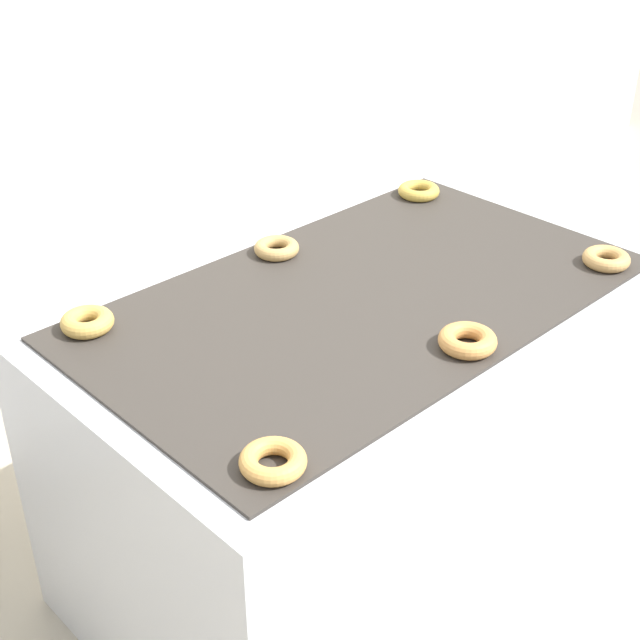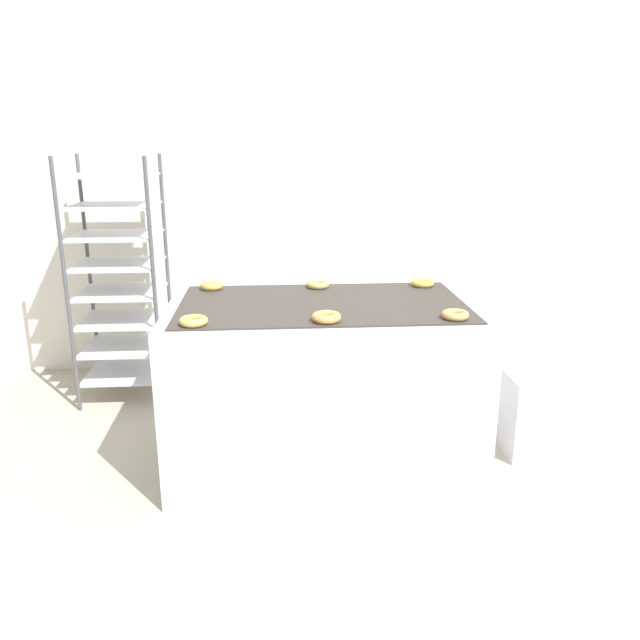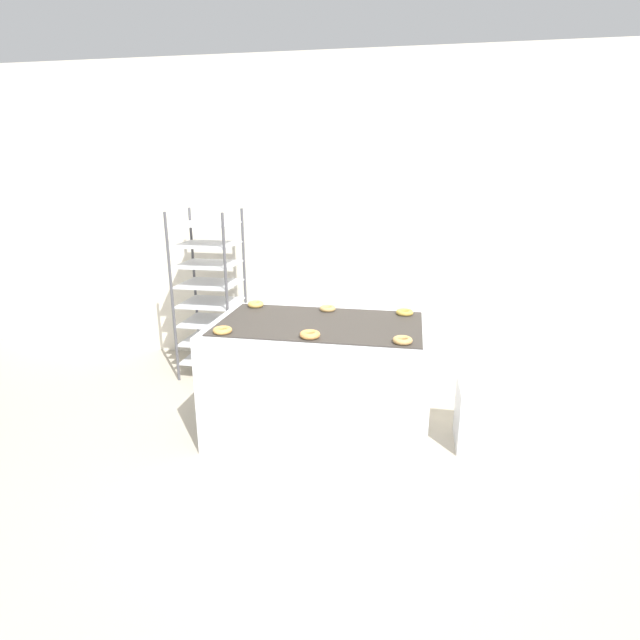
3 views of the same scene
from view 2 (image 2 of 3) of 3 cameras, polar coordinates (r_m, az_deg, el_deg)
The scene contains 11 objects.
ground_plane at distance 2.73m, azimuth 1.36°, elevation -19.47°, with size 14.00×14.00×0.00m, color #B2A893.
wall_back at distance 4.34m, azimuth -1.25°, elevation 13.78°, with size 8.00×0.05×2.80m.
fryer_machine at distance 3.14m, azimuth 0.20°, elevation -5.77°, with size 1.49×0.90×0.83m.
baking_rack_cart at distance 4.03m, azimuth -17.82°, elevation 3.64°, with size 0.52×0.50×1.50m.
glaze_bin at distance 3.50m, azimuth 18.59°, elevation -7.83°, with size 0.29×0.38×0.43m.
donut_near_left at distance 2.70m, azimuth -11.49°, elevation -0.08°, with size 0.12×0.12×0.03m, color #DC9F4F.
donut_near_center at distance 2.70m, azimuth 0.59°, elevation 0.27°, with size 0.13×0.13×0.04m, color #DB964D.
donut_near_right at distance 2.80m, azimuth 12.27°, elevation 0.47°, with size 0.12×0.12×0.04m, color tan.
donut_far_left at distance 3.32m, azimuth -9.86°, elevation 3.14°, with size 0.12×0.12×0.04m, color gold.
donut_far_center at distance 3.31m, azimuth -0.28°, elevation 3.26°, with size 0.12×0.12×0.03m, color tan.
donut_far_right at distance 3.39m, azimuth 9.36°, elevation 3.37°, with size 0.12×0.12×0.03m, color gold.
Camera 2 is at (-0.22, -2.20, 1.60)m, focal length 35.00 mm.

